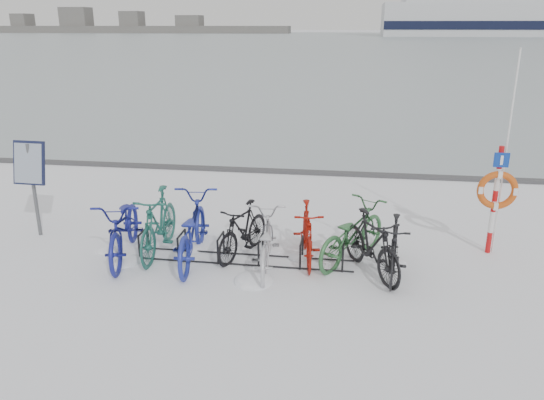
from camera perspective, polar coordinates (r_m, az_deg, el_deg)
name	(u,v)px	position (r m, az deg, el deg)	size (l,w,h in m)	color
ground	(241,260)	(9.52, -3.37, -6.46)	(900.00, 900.00, 0.00)	white
ice_sheet	(349,39)	(163.51, 8.28, 16.75)	(400.00, 298.00, 0.02)	#A0ACB5
quay_edge	(283,171)	(14.99, 1.24, 3.10)	(400.00, 0.25, 0.10)	#3F3F42
bike_rack	(241,251)	(9.45, -3.39, -5.47)	(4.00, 0.48, 0.46)	black
info_board	(30,169)	(11.16, -24.58, 3.09)	(0.65, 0.27, 1.91)	#595B5E
lifebuoy_station	(497,190)	(10.14, 23.07, 0.99)	(0.70, 0.22, 3.63)	#B90E11
shoreline	(110,27)	(295.65, -16.99, 17.34)	(180.00, 12.00, 9.50)	#515151
bike_0	(124,225)	(9.82, -15.58, -2.61)	(0.78, 2.25, 1.18)	navy
bike_1	(158,221)	(9.83, -12.12, -2.24)	(0.57, 2.01, 1.21)	#1C574C
bike_2	(191,228)	(9.44, -8.69, -2.98)	(0.79, 2.26, 1.19)	navy
bike_3	(243,229)	(9.57, -3.16, -3.08)	(0.47, 1.66, 1.00)	black
bike_4	(265,240)	(9.04, -0.74, -4.37)	(0.67, 1.91, 1.00)	#B0B1B7
bike_5	(307,232)	(9.37, 3.80, -3.41)	(0.49, 1.74, 1.05)	#941208
bike_6	(352,231)	(9.45, 8.61, -3.33)	(0.71, 2.04, 1.07)	#2F6437
bike_7	(372,243)	(8.99, 10.66, -4.55)	(0.51, 1.80, 1.08)	black
bike_8	(394,246)	(9.02, 13.00, -4.89)	(0.47, 1.67, 1.01)	black
snow_drifts	(228,264)	(9.37, -4.78, -6.92)	(5.67, 1.80, 0.23)	white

